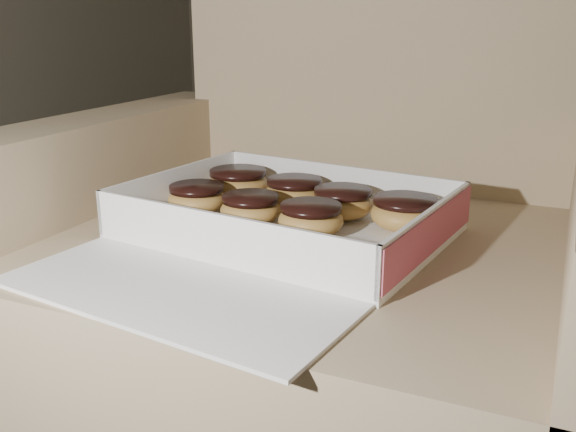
% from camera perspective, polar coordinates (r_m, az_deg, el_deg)
% --- Properties ---
extents(armchair, '(0.94, 0.80, 0.98)m').
position_cam_1_polar(armchair, '(1.06, 3.52, -7.13)').
color(armchair, tan).
rests_on(armchair, floor).
extents(bakery_box, '(0.50, 0.56, 0.07)m').
position_cam_1_polar(bakery_box, '(0.91, -1.34, -1.60)').
color(bakery_box, white).
rests_on(bakery_box, armchair).
extents(donut_a, '(0.10, 0.10, 0.05)m').
position_cam_1_polar(donut_a, '(0.95, 10.30, 0.30)').
color(donut_a, '#BC9141').
rests_on(donut_a, bakery_box).
extents(donut_b, '(0.09, 0.09, 0.05)m').
position_cam_1_polar(donut_b, '(0.96, -3.35, 0.67)').
color(donut_b, '#BC9141').
rests_on(donut_b, bakery_box).
extents(donut_c, '(0.10, 0.10, 0.05)m').
position_cam_1_polar(donut_c, '(1.05, 0.57, 2.15)').
color(donut_c, '#BC9141').
rests_on(donut_c, bakery_box).
extents(donut_d, '(0.10, 0.10, 0.05)m').
position_cam_1_polar(donut_d, '(1.10, -4.46, 2.94)').
color(donut_d, '#BC9141').
rests_on(donut_d, bakery_box).
extents(donut_e, '(0.09, 0.09, 0.05)m').
position_cam_1_polar(donut_e, '(0.91, 2.04, -0.24)').
color(donut_e, '#BC9141').
rests_on(donut_e, bakery_box).
extents(donut_f, '(0.09, 0.09, 0.05)m').
position_cam_1_polar(donut_f, '(1.03, -8.09, 1.60)').
color(donut_f, '#BC9141').
rests_on(donut_f, bakery_box).
extents(donut_g, '(0.09, 0.09, 0.05)m').
position_cam_1_polar(donut_g, '(0.99, 4.87, 1.23)').
color(donut_g, '#BC9141').
rests_on(donut_g, bakery_box).
extents(crumb_a, '(0.01, 0.01, 0.00)m').
position_cam_1_polar(crumb_a, '(0.84, 0.92, -3.47)').
color(crumb_a, black).
rests_on(crumb_a, bakery_box).
extents(crumb_b, '(0.01, 0.01, 0.00)m').
position_cam_1_polar(crumb_b, '(0.85, 7.85, -3.27)').
color(crumb_b, black).
rests_on(crumb_b, bakery_box).
extents(crumb_c, '(0.01, 0.01, 0.00)m').
position_cam_1_polar(crumb_c, '(0.84, -1.60, -3.53)').
color(crumb_c, black).
rests_on(crumb_c, bakery_box).
extents(crumb_d, '(0.01, 0.01, 0.00)m').
position_cam_1_polar(crumb_d, '(0.82, -3.35, -4.09)').
color(crumb_d, black).
rests_on(crumb_d, bakery_box).
extents(crumb_e, '(0.01, 0.01, 0.00)m').
position_cam_1_polar(crumb_e, '(0.99, -12.72, -0.53)').
color(crumb_e, black).
rests_on(crumb_e, bakery_box).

